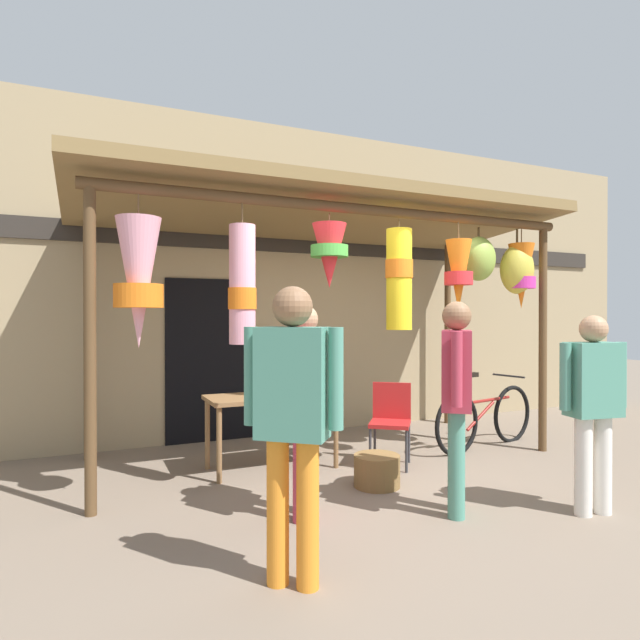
{
  "coord_description": "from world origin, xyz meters",
  "views": [
    {
      "loc": [
        -2.57,
        -4.32,
        1.55
      ],
      "look_at": [
        -0.21,
        0.91,
        1.5
      ],
      "focal_mm": 29.65,
      "sensor_mm": 36.0,
      "label": 1
    }
  ],
  "objects_px": {
    "display_table": "(272,404)",
    "parked_bicycle": "(486,418)",
    "vendor_in_orange": "(457,389)",
    "folding_chair": "(391,416)",
    "customer_foreground": "(304,392)",
    "wicker_basket_by_table": "(377,471)",
    "passerby_at_right": "(593,398)",
    "shopper_by_bananas": "(293,408)",
    "flower_heap_on_table": "(285,388)"
  },
  "relations": [
    {
      "from": "display_table",
      "to": "flower_heap_on_table",
      "type": "relative_size",
      "value": 2.28
    },
    {
      "from": "display_table",
      "to": "customer_foreground",
      "type": "distance_m",
      "value": 1.38
    },
    {
      "from": "flower_heap_on_table",
      "to": "passerby_at_right",
      "type": "xyz_separation_m",
      "value": [
        1.77,
        -2.12,
        0.09
      ]
    },
    {
      "from": "folding_chair",
      "to": "shopper_by_bananas",
      "type": "bearing_deg",
      "value": -134.21
    },
    {
      "from": "parked_bicycle",
      "to": "vendor_in_orange",
      "type": "bearing_deg",
      "value": -137.27
    },
    {
      "from": "parked_bicycle",
      "to": "vendor_in_orange",
      "type": "xyz_separation_m",
      "value": [
        -1.67,
        -1.54,
        0.63
      ]
    },
    {
      "from": "parked_bicycle",
      "to": "wicker_basket_by_table",
      "type": "bearing_deg",
      "value": -159.51
    },
    {
      "from": "flower_heap_on_table",
      "to": "shopper_by_bananas",
      "type": "bearing_deg",
      "value": -109.33
    },
    {
      "from": "customer_foreground",
      "to": "passerby_at_right",
      "type": "height_order",
      "value": "customer_foreground"
    },
    {
      "from": "vendor_in_orange",
      "to": "customer_foreground",
      "type": "bearing_deg",
      "value": 159.01
    },
    {
      "from": "parked_bicycle",
      "to": "customer_foreground",
      "type": "height_order",
      "value": "customer_foreground"
    },
    {
      "from": "folding_chair",
      "to": "customer_foreground",
      "type": "bearing_deg",
      "value": -145.16
    },
    {
      "from": "wicker_basket_by_table",
      "to": "parked_bicycle",
      "type": "relative_size",
      "value": 0.24
    },
    {
      "from": "flower_heap_on_table",
      "to": "folding_chair",
      "type": "xyz_separation_m",
      "value": [
        1.07,
        -0.29,
        -0.31
      ]
    },
    {
      "from": "parked_bicycle",
      "to": "display_table",
      "type": "bearing_deg",
      "value": 175.15
    },
    {
      "from": "display_table",
      "to": "passerby_at_right",
      "type": "distance_m",
      "value": 2.9
    },
    {
      "from": "flower_heap_on_table",
      "to": "folding_chair",
      "type": "bearing_deg",
      "value": -15.1
    },
    {
      "from": "wicker_basket_by_table",
      "to": "vendor_in_orange",
      "type": "distance_m",
      "value": 1.2
    },
    {
      "from": "flower_heap_on_table",
      "to": "wicker_basket_by_table",
      "type": "xyz_separation_m",
      "value": [
        0.58,
        -0.84,
        -0.67
      ]
    },
    {
      "from": "customer_foreground",
      "to": "passerby_at_right",
      "type": "relative_size",
      "value": 1.05
    },
    {
      "from": "display_table",
      "to": "vendor_in_orange",
      "type": "xyz_separation_m",
      "value": [
        0.91,
        -1.76,
        0.32
      ]
    },
    {
      "from": "wicker_basket_by_table",
      "to": "shopper_by_bananas",
      "type": "bearing_deg",
      "value": -135.22
    },
    {
      "from": "shopper_by_bananas",
      "to": "folding_chair",
      "type": "bearing_deg",
      "value": 45.79
    },
    {
      "from": "shopper_by_bananas",
      "to": "parked_bicycle",
      "type": "bearing_deg",
      "value": 32.21
    },
    {
      "from": "flower_heap_on_table",
      "to": "passerby_at_right",
      "type": "height_order",
      "value": "passerby_at_right"
    },
    {
      "from": "display_table",
      "to": "wicker_basket_by_table",
      "type": "bearing_deg",
      "value": -53.59
    },
    {
      "from": "vendor_in_orange",
      "to": "shopper_by_bananas",
      "type": "relative_size",
      "value": 0.97
    },
    {
      "from": "wicker_basket_by_table",
      "to": "passerby_at_right",
      "type": "distance_m",
      "value": 1.91
    },
    {
      "from": "wicker_basket_by_table",
      "to": "passerby_at_right",
      "type": "height_order",
      "value": "passerby_at_right"
    },
    {
      "from": "display_table",
      "to": "parked_bicycle",
      "type": "xyz_separation_m",
      "value": [
        2.57,
        -0.22,
        -0.31
      ]
    },
    {
      "from": "display_table",
      "to": "vendor_in_orange",
      "type": "bearing_deg",
      "value": -62.67
    },
    {
      "from": "wicker_basket_by_table",
      "to": "folding_chair",
      "type": "bearing_deg",
      "value": 48.37
    },
    {
      "from": "folding_chair",
      "to": "passerby_at_right",
      "type": "height_order",
      "value": "passerby_at_right"
    },
    {
      "from": "wicker_basket_by_table",
      "to": "customer_foreground",
      "type": "relative_size",
      "value": 0.26
    },
    {
      "from": "display_table",
      "to": "vendor_in_orange",
      "type": "distance_m",
      "value": 2.0
    },
    {
      "from": "shopper_by_bananas",
      "to": "passerby_at_right",
      "type": "bearing_deg",
      "value": 1.19
    },
    {
      "from": "flower_heap_on_table",
      "to": "vendor_in_orange",
      "type": "height_order",
      "value": "vendor_in_orange"
    },
    {
      "from": "display_table",
      "to": "wicker_basket_by_table",
      "type": "relative_size",
      "value": 3.1
    },
    {
      "from": "folding_chair",
      "to": "wicker_basket_by_table",
      "type": "height_order",
      "value": "folding_chair"
    },
    {
      "from": "passerby_at_right",
      "to": "folding_chair",
      "type": "bearing_deg",
      "value": 110.95
    },
    {
      "from": "shopper_by_bananas",
      "to": "passerby_at_right",
      "type": "height_order",
      "value": "shopper_by_bananas"
    },
    {
      "from": "vendor_in_orange",
      "to": "passerby_at_right",
      "type": "height_order",
      "value": "vendor_in_orange"
    },
    {
      "from": "folding_chair",
      "to": "shopper_by_bananas",
      "type": "height_order",
      "value": "shopper_by_bananas"
    },
    {
      "from": "parked_bicycle",
      "to": "shopper_by_bananas",
      "type": "distance_m",
      "value": 3.88
    },
    {
      "from": "customer_foreground",
      "to": "passerby_at_right",
      "type": "xyz_separation_m",
      "value": [
        2.08,
        -0.87,
        -0.05
      ]
    },
    {
      "from": "vendor_in_orange",
      "to": "wicker_basket_by_table",
      "type": "bearing_deg",
      "value": 105.17
    },
    {
      "from": "wicker_basket_by_table",
      "to": "customer_foreground",
      "type": "bearing_deg",
      "value": -155.42
    },
    {
      "from": "folding_chair",
      "to": "customer_foreground",
      "type": "distance_m",
      "value": 1.74
    },
    {
      "from": "customer_foreground",
      "to": "shopper_by_bananas",
      "type": "distance_m",
      "value": 1.03
    },
    {
      "from": "parked_bicycle",
      "to": "flower_heap_on_table",
      "type": "bearing_deg",
      "value": 176.85
    }
  ]
}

